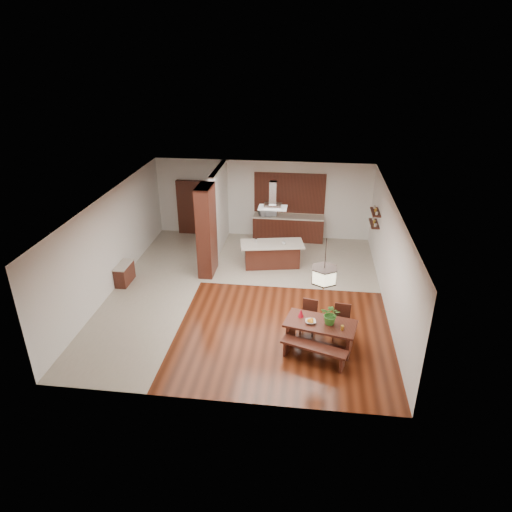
# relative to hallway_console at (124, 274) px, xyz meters

# --- Properties ---
(room_shell) EXTENTS (9.00, 9.04, 2.92)m
(room_shell) POSITION_rel_hallway_console_xyz_m (3.81, -0.20, 1.75)
(room_shell) COLOR #3A160A
(room_shell) RESTS_ON ground
(tile_hallway) EXTENTS (2.50, 9.00, 0.01)m
(tile_hallway) POSITION_rel_hallway_console_xyz_m (1.06, -0.20, -0.31)
(tile_hallway) COLOR #B0A492
(tile_hallway) RESTS_ON ground
(tile_kitchen) EXTENTS (5.50, 4.00, 0.01)m
(tile_kitchen) POSITION_rel_hallway_console_xyz_m (5.06, 2.30, -0.31)
(tile_kitchen) COLOR #B0A492
(tile_kitchen) RESTS_ON ground
(soffit_band) EXTENTS (8.00, 9.00, 0.02)m
(soffit_band) POSITION_rel_hallway_console_xyz_m (3.81, -0.20, 2.57)
(soffit_band) COLOR #411E10
(soffit_band) RESTS_ON room_shell
(partition_pier) EXTENTS (0.45, 1.00, 2.90)m
(partition_pier) POSITION_rel_hallway_console_xyz_m (2.41, 1.00, 1.14)
(partition_pier) COLOR black
(partition_pier) RESTS_ON ground
(partition_stub) EXTENTS (0.18, 2.40, 2.90)m
(partition_stub) POSITION_rel_hallway_console_xyz_m (2.41, 3.10, 1.14)
(partition_stub) COLOR silver
(partition_stub) RESTS_ON ground
(hallway_console) EXTENTS (0.37, 0.88, 0.63)m
(hallway_console) POSITION_rel_hallway_console_xyz_m (0.00, 0.00, 0.00)
(hallway_console) COLOR black
(hallway_console) RESTS_ON ground
(hallway_doorway) EXTENTS (1.10, 0.20, 2.10)m
(hallway_doorway) POSITION_rel_hallway_console_xyz_m (1.11, 4.20, 0.74)
(hallway_doorway) COLOR black
(hallway_doorway) RESTS_ON ground
(rear_counter) EXTENTS (2.60, 0.62, 0.95)m
(rear_counter) POSITION_rel_hallway_console_xyz_m (4.81, 4.00, 0.16)
(rear_counter) COLOR black
(rear_counter) RESTS_ON ground
(kitchen_window) EXTENTS (2.60, 0.08, 1.50)m
(kitchen_window) POSITION_rel_hallway_console_xyz_m (4.81, 4.26, 1.44)
(kitchen_window) COLOR #9C622E
(kitchen_window) RESTS_ON room_shell
(shelf_lower) EXTENTS (0.26, 0.90, 0.04)m
(shelf_lower) POSITION_rel_hallway_console_xyz_m (7.68, 2.40, 1.08)
(shelf_lower) COLOR black
(shelf_lower) RESTS_ON room_shell
(shelf_upper) EXTENTS (0.26, 0.90, 0.04)m
(shelf_upper) POSITION_rel_hallway_console_xyz_m (7.68, 2.40, 1.49)
(shelf_upper) COLOR black
(shelf_upper) RESTS_ON room_shell
(dining_table) EXTENTS (1.82, 1.19, 0.70)m
(dining_table) POSITION_rel_hallway_console_xyz_m (5.96, -2.56, 0.20)
(dining_table) COLOR black
(dining_table) RESTS_ON ground
(dining_bench) EXTENTS (1.59, 0.83, 0.44)m
(dining_bench) POSITION_rel_hallway_console_xyz_m (5.83, -3.15, -0.09)
(dining_bench) COLOR black
(dining_bench) RESTS_ON ground
(dining_chair_left) EXTENTS (0.46, 0.46, 0.88)m
(dining_chair_left) POSITION_rel_hallway_console_xyz_m (5.67, -1.96, 0.12)
(dining_chair_left) COLOR black
(dining_chair_left) RESTS_ON ground
(dining_chair_right) EXTENTS (0.45, 0.45, 0.91)m
(dining_chair_right) POSITION_rel_hallway_console_xyz_m (6.49, -2.15, 0.14)
(dining_chair_right) COLOR black
(dining_chair_right) RESTS_ON ground
(pendant_lantern) EXTENTS (0.64, 0.64, 1.31)m
(pendant_lantern) POSITION_rel_hallway_console_xyz_m (5.96, -2.56, 1.93)
(pendant_lantern) COLOR #FAF4BF
(pendant_lantern) RESTS_ON room_shell
(foliage_plant) EXTENTS (0.56, 0.52, 0.51)m
(foliage_plant) POSITION_rel_hallway_console_xyz_m (6.19, -2.57, 0.64)
(foliage_plant) COLOR #346D24
(foliage_plant) RESTS_ON dining_table
(fruit_bowl) EXTENTS (0.28, 0.28, 0.06)m
(fruit_bowl) POSITION_rel_hallway_console_xyz_m (5.72, -2.59, 0.42)
(fruit_bowl) COLOR beige
(fruit_bowl) RESTS_ON dining_table
(napkin_cone) EXTENTS (0.16, 0.16, 0.22)m
(napkin_cone) POSITION_rel_hallway_console_xyz_m (5.48, -2.36, 0.49)
(napkin_cone) COLOR red
(napkin_cone) RESTS_ON dining_table
(gold_ornament) EXTENTS (0.10, 0.10, 0.11)m
(gold_ornament) POSITION_rel_hallway_console_xyz_m (6.46, -2.79, 0.44)
(gold_ornament) COLOR gold
(gold_ornament) RESTS_ON dining_table
(kitchen_island) EXTENTS (2.17, 1.25, 0.84)m
(kitchen_island) POSITION_rel_hallway_console_xyz_m (4.41, 1.71, 0.12)
(kitchen_island) COLOR black
(kitchen_island) RESTS_ON ground
(range_hood) EXTENTS (0.90, 0.55, 0.87)m
(range_hood) POSITION_rel_hallway_console_xyz_m (4.41, 1.71, 2.15)
(range_hood) COLOR silver
(range_hood) RESTS_ON room_shell
(island_cup) EXTENTS (0.14, 0.14, 0.09)m
(island_cup) POSITION_rel_hallway_console_xyz_m (4.79, 1.63, 0.57)
(island_cup) COLOR white
(island_cup) RESTS_ON kitchen_island
(microwave) EXTENTS (0.72, 0.62, 0.33)m
(microwave) POSITION_rel_hallway_console_xyz_m (4.02, 3.97, 0.80)
(microwave) COLOR silver
(microwave) RESTS_ON rear_counter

